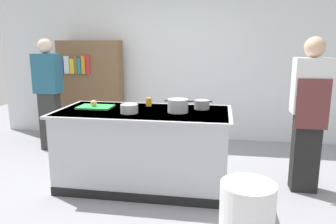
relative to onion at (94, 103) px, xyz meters
The scene contains 13 objects.
ground_plane 1.14m from the onion, ahead, with size 10.00×10.00×0.00m, color gray.
back_wall 2.21m from the onion, 73.52° to the left, with size 6.40×0.12×3.00m, color silver.
counter_island 0.78m from the onion, ahead, with size 1.98×0.98×0.90m.
cutting_board 0.06m from the onion, 72.75° to the left, with size 0.40×0.28×0.02m, color green.
onion is the anchor object (origin of this frame).
stock_pot 1.01m from the onion, ahead, with size 0.29×0.23×0.15m.
sauce_pan 1.27m from the onion, ahead, with size 0.24×0.18×0.10m.
mixing_bowl 0.53m from the onion, 22.30° to the right, with size 0.19×0.19×0.10m, color #B7BABF.
juice_cup 0.65m from the onion, 21.09° to the left, with size 0.07×0.07×0.10m, color yellow.
trash_bin 2.12m from the onion, 31.02° to the right, with size 0.45×0.45×0.54m, color white.
person_chef 2.43m from the onion, ahead, with size 0.38×0.25×1.72m.
person_guest 1.55m from the onion, 138.40° to the left, with size 0.38×0.24×1.72m.
bookshelf 1.92m from the onion, 113.62° to the left, with size 1.10×0.31×1.70m.
Camera 1 is at (0.86, -3.49, 1.64)m, focal length 34.47 mm.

